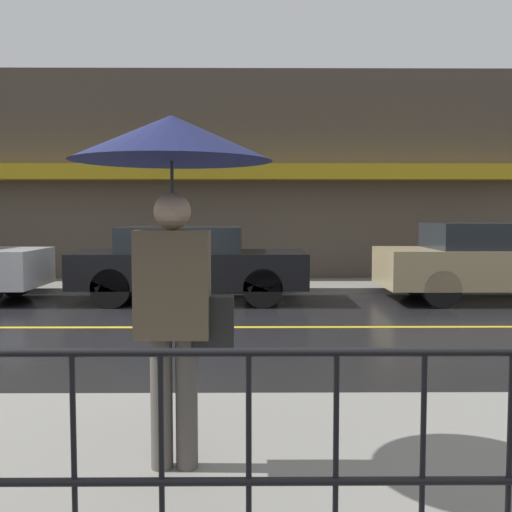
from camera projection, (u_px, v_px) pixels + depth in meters
The scene contains 7 objects.
ground_plane at pixel (117, 328), 8.65m from camera, with size 80.00×80.00×0.00m, color black.
sidewalk_far at pixel (163, 286), 13.17m from camera, with size 28.00×1.88×0.12m.
lane_marking at pixel (117, 327), 8.65m from camera, with size 25.20×0.12×0.01m.
building_storefront at pixel (168, 177), 14.06m from camera, with size 28.00×0.85×5.00m.
pedestrian at pixel (173, 180), 3.46m from camera, with size 1.17×1.17×2.09m.
car_black at pixel (189, 263), 11.19m from camera, with size 4.28×1.74×1.40m.
car_tan at pixel (501, 261), 11.23m from camera, with size 4.59×1.84×1.47m.
Camera 1 is at (1.95, -8.58, 1.64)m, focal length 42.00 mm.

